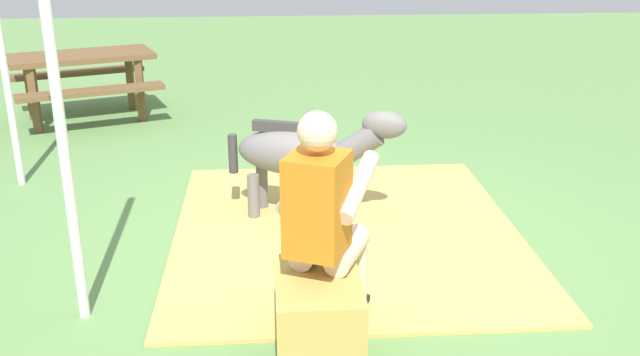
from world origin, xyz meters
TOP-DOWN VIEW (x-y plane):
  - ground_plane at (0.00, 0.00)m, footprint 24.00×24.00m
  - hay_patch at (0.23, -0.01)m, footprint 2.77×2.48m
  - hay_bale at (-1.24, 0.30)m, footprint 0.62×0.44m
  - person_seated at (-1.09, 0.25)m, footprint 0.72×0.58m
  - pony_standing at (0.51, 0.28)m, footprint 0.63×1.30m
  - tent_pole_left at (-0.80, 1.62)m, footprint 0.06×0.06m
  - tent_pole_right at (1.44, 2.67)m, footprint 0.06×0.06m
  - picnic_bench at (3.47, 2.56)m, footprint 1.75×1.87m

SIDE VIEW (x-z plane):
  - ground_plane at x=0.00m, z-range 0.00..0.00m
  - hay_patch at x=0.23m, z-range 0.00..0.02m
  - hay_bale at x=-1.24m, z-range 0.00..0.42m
  - pony_standing at x=0.51m, z-range 0.08..0.97m
  - picnic_bench at x=3.47m, z-range 0.20..0.95m
  - person_seated at x=-1.09m, z-range 0.06..1.36m
  - tent_pole_left at x=-0.80m, z-range 0.00..2.38m
  - tent_pole_right at x=1.44m, z-range 0.00..2.38m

